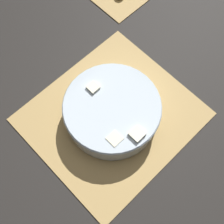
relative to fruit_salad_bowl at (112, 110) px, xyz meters
name	(u,v)px	position (x,y,z in m)	size (l,w,h in m)	color
ground_plane	(112,117)	(0.00, 0.00, -0.04)	(6.00, 6.00, 0.00)	black
bamboo_mat_center	(112,116)	(0.00, 0.00, -0.04)	(0.42, 0.38, 0.01)	tan
fruit_salad_bowl	(112,110)	(0.00, 0.00, 0.00)	(0.25, 0.25, 0.08)	silver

